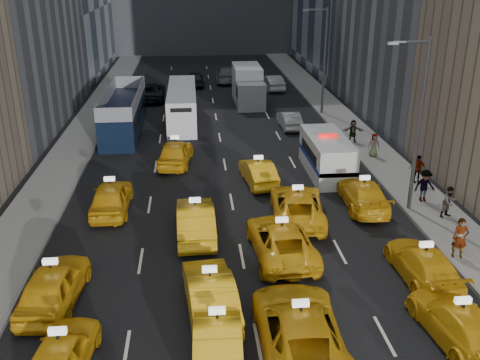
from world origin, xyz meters
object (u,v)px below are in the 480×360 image
at_px(box_truck, 248,86).
at_px(pedestrian_0, 460,238).
at_px(nypd_van, 327,156).
at_px(double_decker, 124,111).
at_px(city_bus, 182,105).

bearing_deg(box_truck, pedestrian_0, -82.21).
xyz_separation_m(nypd_van, box_truck, (-2.94, 19.00, 0.49)).
distance_m(double_decker, pedestrian_0, 27.27).
height_order(double_decker, box_truck, box_truck).
bearing_deg(pedestrian_0, nypd_van, 118.10).
bearing_deg(double_decker, box_truck, 34.95).
relative_size(city_bus, pedestrian_0, 5.92).
height_order(city_bus, pedestrian_0, city_bus).
distance_m(nypd_van, pedestrian_0, 11.43).
height_order(double_decker, city_bus, double_decker).
distance_m(city_bus, box_truck, 8.46).
height_order(box_truck, pedestrian_0, box_truck).
height_order(nypd_van, pedestrian_0, nypd_van).
bearing_deg(pedestrian_0, double_decker, 139.60).
relative_size(double_decker, city_bus, 1.02).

